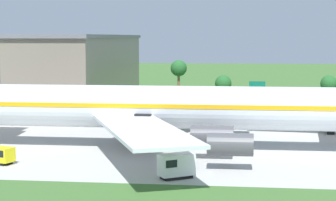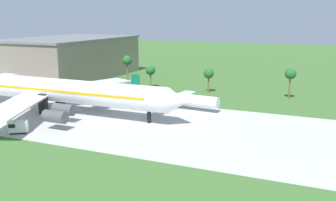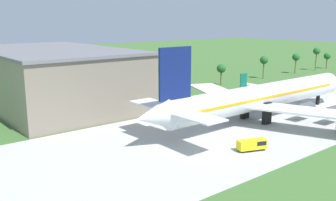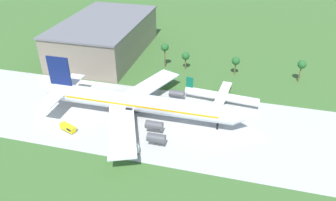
% 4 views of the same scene
% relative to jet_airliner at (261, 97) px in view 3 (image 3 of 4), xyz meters
% --- Properties ---
extents(jet_airliner, '(78.05, 59.58, 20.44)m').
position_rel_jet_airliner_xyz_m(jet_airliner, '(0.00, 0.00, 0.00)').
color(jet_airliner, silver).
rests_on(jet_airliner, ground_plane).
extents(regional_aircraft, '(28.60, 25.82, 8.93)m').
position_rel_jet_airliner_xyz_m(regional_aircraft, '(27.66, 17.23, -3.26)').
color(regional_aircraft, white).
rests_on(regional_aircraft, ground_plane).
extents(fuel_truck, '(6.35, 4.01, 2.30)m').
position_rel_jet_airliner_xyz_m(fuel_truck, '(-20.24, -13.82, -4.96)').
color(fuel_truck, black).
rests_on(fuel_truck, ground_plane).
extents(terminal_building, '(36.72, 61.20, 17.27)m').
position_rel_jet_airliner_xyz_m(terminal_building, '(-34.95, 51.80, 2.45)').
color(terminal_building, slate).
rests_on(terminal_building, ground_plane).
extents(palm_tree_row, '(117.61, 3.60, 11.75)m').
position_rel_jet_airliner_xyz_m(palm_tree_row, '(56.13, 42.98, 1.66)').
color(palm_tree_row, brown).
rests_on(palm_tree_row, ground_plane).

